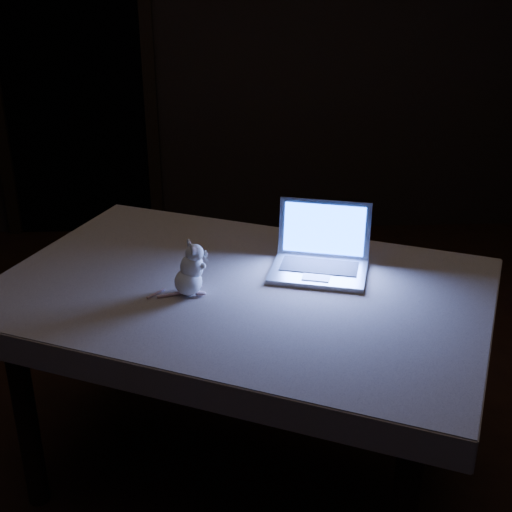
{
  "coord_description": "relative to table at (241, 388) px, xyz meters",
  "views": [
    {
      "loc": [
        -0.13,
        -1.98,
        1.81
      ],
      "look_at": [
        -0.04,
        0.09,
        0.87
      ],
      "focal_mm": 48.0,
      "sensor_mm": 36.0,
      "label": 1
    }
  ],
  "objects": [
    {
      "name": "doorway",
      "position": [
        -1.01,
        2.48,
        0.67
      ],
      "size": [
        1.06,
        0.36,
        2.13
      ],
      "primitive_type": null,
      "color": "black",
      "rests_on": "back_wall"
    },
    {
      "name": "floor",
      "position": [
        0.09,
        -0.02,
        -0.4
      ],
      "size": [
        5.0,
        5.0,
        0.0
      ],
      "primitive_type": "plane",
      "color": "black",
      "rests_on": "ground"
    },
    {
      "name": "plush_mouse",
      "position": [
        -0.16,
        -0.05,
        0.49
      ],
      "size": [
        0.16,
        0.16,
        0.18
      ],
      "primitive_type": null,
      "rotation": [
        0.0,
        0.0,
        -0.23
      ],
      "color": "white",
      "rests_on": "tablecloth"
    },
    {
      "name": "tablecloth",
      "position": [
        -0.04,
        0.03,
        0.36
      ],
      "size": [
        1.87,
        1.62,
        0.09
      ],
      "primitive_type": null,
      "rotation": [
        0.0,
        0.0,
        -0.44
      ],
      "color": "beige",
      "rests_on": "table"
    },
    {
      "name": "back_wall",
      "position": [
        0.09,
        2.48,
        0.9
      ],
      "size": [
        4.5,
        0.04,
        2.6
      ],
      "primitive_type": "cube",
      "color": "black",
      "rests_on": "ground"
    },
    {
      "name": "table",
      "position": [
        0.0,
        0.0,
        0.0
      ],
      "size": [
        1.74,
        1.46,
        0.79
      ],
      "primitive_type": null,
      "rotation": [
        0.0,
        0.0,
        -0.41
      ],
      "color": "black",
      "rests_on": "floor"
    },
    {
      "name": "laptop",
      "position": [
        0.27,
        0.07,
        0.51
      ],
      "size": [
        0.38,
        0.35,
        0.22
      ],
      "primitive_type": null,
      "rotation": [
        0.0,
        0.0,
        -0.26
      ],
      "color": "#A1A2A6",
      "rests_on": "tablecloth"
    }
  ]
}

